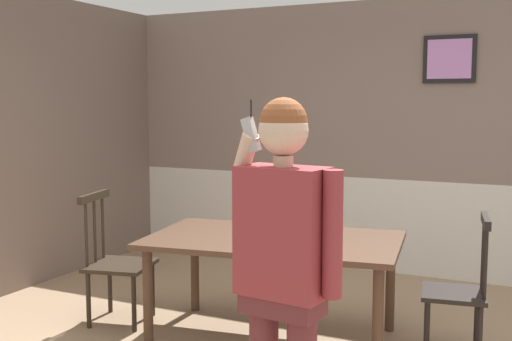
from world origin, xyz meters
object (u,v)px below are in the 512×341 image
Objects in this scene: dining_table at (274,248)px; person_figure at (284,258)px; chair_by_doorway at (116,261)px; chair_near_window at (459,291)px.

person_figure is (0.70, -1.46, 0.34)m from dining_table.
chair_by_doorway reaches higher than dining_table.
dining_table is 1.30m from chair_near_window.
person_figure reaches higher than chair_near_window.
dining_table is 1.10× the size of person_figure.
dining_table is at bearing 89.09° from chair_near_window.
chair_near_window reaches higher than dining_table.
person_figure is at bearing 151.62° from chair_near_window.
chair_near_window is at bearing -102.22° from person_figure.
person_figure is at bearing -64.41° from dining_table.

